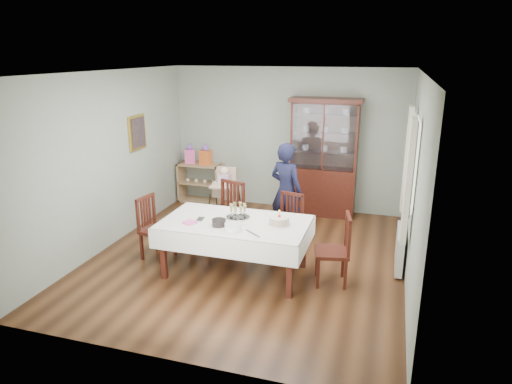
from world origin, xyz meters
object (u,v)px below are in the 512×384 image
at_px(china_cabinet, 324,156).
at_px(woman, 286,191).
at_px(chair_end_left, 157,240).
at_px(chair_far_left, 226,227).
at_px(chair_far_right, 287,235).
at_px(dining_table, 235,247).
at_px(gift_bag_orange, 205,156).
at_px(champagne_tray, 238,214).
at_px(gift_bag_pink, 190,155).
at_px(chair_end_right, 332,263).
at_px(high_chair, 225,203).
at_px(sideboard, 200,183).
at_px(birthday_cake, 279,221).

bearing_deg(china_cabinet, woman, -106.46).
distance_m(chair_end_left, woman, 2.17).
xyz_separation_m(chair_far_left, chair_far_right, (0.96, 0.07, -0.04)).
bearing_deg(chair_end_left, dining_table, -86.33).
relative_size(dining_table, gift_bag_orange, 5.02).
bearing_deg(china_cabinet, chair_far_left, -122.17).
distance_m(chair_far_right, gift_bag_orange, 2.90).
distance_m(china_cabinet, gift_bag_orange, 2.37).
distance_m(chair_end_left, gift_bag_orange, 2.74).
distance_m(champagne_tray, gift_bag_pink, 3.26).
relative_size(chair_end_right, woman, 0.60).
relative_size(woman, high_chair, 1.49).
bearing_deg(chair_end_right, gift_bag_pink, -141.20).
height_order(chair_far_left, gift_bag_pink, gift_bag_pink).
xyz_separation_m(chair_far_left, woman, (0.82, 0.59, 0.50)).
distance_m(chair_far_right, high_chair, 1.50).
bearing_deg(chair_end_right, chair_far_left, -124.60).
bearing_deg(china_cabinet, chair_far_right, -97.69).
relative_size(chair_end_right, gift_bag_pink, 2.50).
distance_m(chair_far_left, champagne_tray, 0.97).
height_order(dining_table, china_cabinet, china_cabinet).
bearing_deg(high_chair, chair_end_left, -111.40).
bearing_deg(chair_far_right, chair_end_right, -31.68).
relative_size(dining_table, chair_end_left, 2.14).
distance_m(dining_table, chair_end_right, 1.33).
relative_size(woman, gift_bag_orange, 4.01).
bearing_deg(sideboard, china_cabinet, -0.49).
xyz_separation_m(chair_end_right, gift_bag_orange, (-2.92, 2.68, 0.69)).
bearing_deg(dining_table, chair_end_right, 4.07).
bearing_deg(sideboard, chair_far_left, -56.61).
bearing_deg(gift_bag_pink, china_cabinet, -0.03).
bearing_deg(gift_bag_pink, chair_far_right, -37.22).
relative_size(china_cabinet, high_chair, 2.03).
xyz_separation_m(chair_far_right, chair_end_left, (-1.80, -0.77, 0.01)).
bearing_deg(champagne_tray, chair_end_right, -2.15).
bearing_deg(champagne_tray, chair_far_right, 55.44).
xyz_separation_m(chair_far_right, woman, (-0.14, 0.52, 0.53)).
bearing_deg(chair_end_left, chair_far_right, -57.19).
distance_m(sideboard, woman, 2.54).
height_order(china_cabinet, chair_far_right, china_cabinet).
relative_size(chair_end_right, gift_bag_orange, 2.40).
height_order(chair_far_right, birthday_cake, birthday_cake).
distance_m(chair_end_right, woman, 1.72).
bearing_deg(woman, champagne_tray, 95.96).
relative_size(chair_far_right, woman, 0.56).
height_order(high_chair, gift_bag_orange, gift_bag_orange).
bearing_deg(high_chair, birthday_cake, -52.16).
height_order(chair_far_left, chair_end_right, chair_far_left).
relative_size(china_cabinet, chair_end_left, 2.32).
bearing_deg(china_cabinet, champagne_tray, -106.50).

